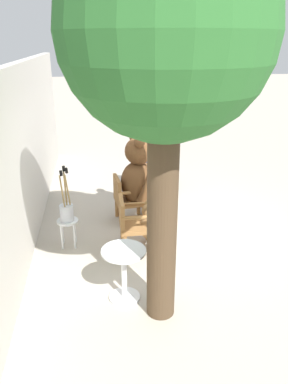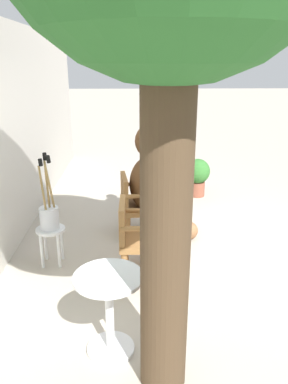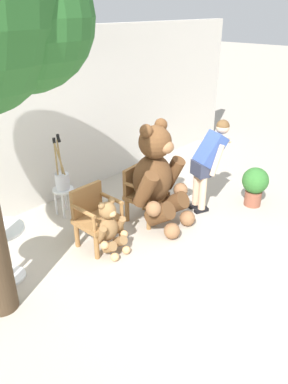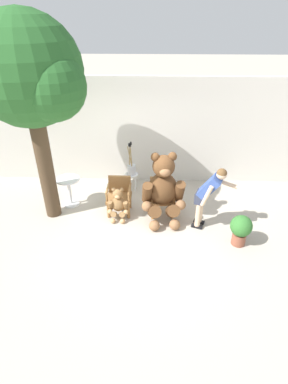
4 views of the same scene
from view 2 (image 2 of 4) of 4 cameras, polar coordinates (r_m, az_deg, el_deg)
The scene contains 10 objects.
ground_plane at distance 4.94m, azimuth 7.84°, elevation -8.74°, with size 60.00×60.00×0.00m, color #B2A899.
wooden_chair_left at distance 4.22m, azimuth -0.96°, elevation -6.62°, with size 0.56×0.52×0.86m.
wooden_chair_right at distance 5.13m, azimuth -1.10°, elevation -1.77°, with size 0.61×0.58×0.86m.
teddy_bear_large at distance 5.04m, azimuth 1.93°, elevation 1.88°, with size 0.99×0.97×1.63m.
teddy_bear_small at distance 4.26m, azimuth 2.90°, elevation -7.48°, with size 0.47×0.44×0.79m.
person_visitor at distance 5.93m, azimuth 4.16°, elevation 5.52°, with size 0.88×0.49×1.50m.
white_stool at distance 4.57m, azimuth -13.98°, elevation -6.59°, with size 0.34×0.34×0.46m.
brush_bucket at distance 4.45m, azimuth -14.26°, elevation -3.30°, with size 0.22×0.22×0.90m.
round_side_table at distance 3.16m, azimuth -5.31°, elevation -16.78°, with size 0.56×0.56×0.72m.
potted_plant at distance 6.74m, azimuth 8.15°, elevation 2.65°, with size 0.44×0.44×0.68m.
Camera 2 is at (-4.29, 0.79, 2.31)m, focal length 35.00 mm.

